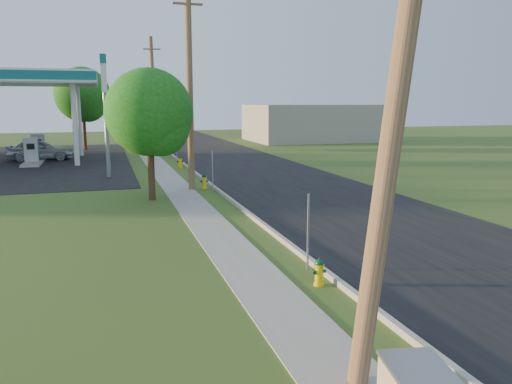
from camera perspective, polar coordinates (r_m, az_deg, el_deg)
ground_plane at (r=9.65m, az=14.54°, el=-16.48°), size 140.00×140.00×0.00m
road at (r=20.03m, az=10.73°, el=-2.28°), size 8.00×120.00×0.02m
curb at (r=18.53m, az=-0.32°, el=-2.90°), size 0.15×120.00×0.15m
sidewalk at (r=18.14m, az=-5.63°, el=-3.44°), size 1.50×120.00×0.03m
utility_pole_near at (r=7.50m, az=16.27°, el=13.78°), size 1.40×0.32×9.48m
utility_pole_mid at (r=24.64m, az=-7.60°, el=11.70°), size 1.40×0.32×9.80m
utility_pole_far at (r=42.49m, az=-11.63°, el=10.73°), size 1.40×0.32×9.50m
sign_post_near at (r=12.92m, az=5.99°, el=-4.56°), size 0.05×0.04×2.00m
sign_post_mid at (r=24.03m, az=-4.98°, el=2.34°), size 0.05×0.04×2.00m
sign_post_far at (r=35.98m, az=-9.03°, el=4.87°), size 0.05×0.04×2.00m
fuel_pump_ne at (r=37.78m, az=-24.25°, el=3.93°), size 1.20×3.20×1.90m
fuel_pump_se at (r=41.73m, az=-23.58°, el=4.49°), size 1.20×3.20×1.90m
price_pylon at (r=29.82m, az=-16.98°, el=12.01°), size 0.34×2.04×6.85m
distant_building at (r=57.03m, az=6.58°, el=7.88°), size 14.00×10.00×4.00m
tree_verge at (r=22.22m, az=-11.83°, el=8.52°), size 3.80×3.80×5.76m
tree_lot at (r=47.82m, az=-19.11°, el=10.26°), size 4.88×4.88×7.40m
hydrant_near at (r=12.02m, az=7.22°, el=-9.08°), size 0.34×0.31×0.67m
hydrant_mid at (r=25.10m, az=-5.93°, el=1.22°), size 0.40×0.35×0.77m
hydrant_far at (r=33.38m, az=-8.65°, el=3.43°), size 0.42×0.38×0.81m
car_silver at (r=40.73m, az=-23.44°, el=4.47°), size 4.71×2.07×1.58m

